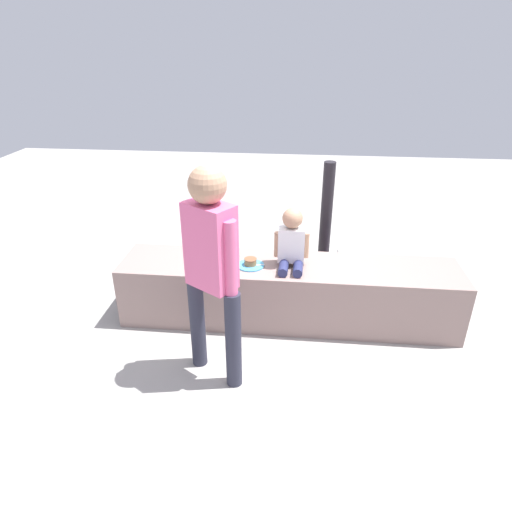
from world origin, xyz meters
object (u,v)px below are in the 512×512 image
at_px(handbag_black_leather, 204,268).
at_px(water_bottle_far_side, 293,277).
at_px(child_seated, 292,241).
at_px(handbag_brown_canvas, 245,273).
at_px(cake_plate, 251,264).
at_px(adult_standing, 211,259).
at_px(gift_bag, 359,281).
at_px(water_bottle_near_gift, 174,264).
at_px(party_cup_red, 209,250).
at_px(cake_box_white, 353,259).

bearing_deg(handbag_black_leather, water_bottle_far_side, -4.18).
bearing_deg(water_bottle_far_side, child_seated, -91.62).
bearing_deg(handbag_brown_canvas, handbag_black_leather, 166.47).
height_order(cake_plate, handbag_black_leather, cake_plate).
bearing_deg(child_seated, adult_standing, -123.89).
distance_m(child_seated, gift_bag, 0.98).
height_order(adult_standing, water_bottle_far_side, adult_standing).
bearing_deg(water_bottle_near_gift, handbag_brown_canvas, -13.40).
distance_m(gift_bag, party_cup_red, 1.71).
height_order(water_bottle_near_gift, party_cup_red, water_bottle_near_gift).
bearing_deg(adult_standing, handbag_black_leather, 105.39).
relative_size(adult_standing, handbag_black_leather, 5.01).
height_order(adult_standing, gift_bag, adult_standing).
height_order(gift_bag, water_bottle_near_gift, gift_bag).
distance_m(adult_standing, party_cup_red, 2.12).
bearing_deg(child_seated, water_bottle_far_side, 88.38).
bearing_deg(gift_bag, water_bottle_near_gift, 172.50).
relative_size(adult_standing, party_cup_red, 13.00).
bearing_deg(handbag_brown_canvas, water_bottle_far_side, 4.64).
bearing_deg(party_cup_red, water_bottle_near_gift, -122.31).
xyz_separation_m(cake_box_white, handbag_black_leather, (-1.52, -0.45, 0.04)).
distance_m(adult_standing, handbag_brown_canvas, 1.49).
bearing_deg(child_seated, water_bottle_near_gift, 149.37).
bearing_deg(water_bottle_far_side, cake_box_white, 39.05).
distance_m(adult_standing, gift_bag, 1.83).
xyz_separation_m(cake_plate, water_bottle_near_gift, (-0.88, 0.76, -0.45)).
relative_size(water_bottle_near_gift, handbag_brown_canvas, 0.54).
relative_size(water_bottle_far_side, party_cup_red, 1.77).
relative_size(adult_standing, gift_bag, 4.66).
distance_m(cake_plate, handbag_brown_canvas, 0.71).
bearing_deg(handbag_brown_canvas, party_cup_red, 128.07).
relative_size(adult_standing, handbag_brown_canvas, 4.07).
bearing_deg(gift_bag, party_cup_red, 156.59).
relative_size(adult_standing, cake_plate, 6.78).
height_order(cake_plate, handbag_brown_canvas, cake_plate).
height_order(cake_box_white, handbag_brown_canvas, handbag_brown_canvas).
xyz_separation_m(party_cup_red, cake_box_white, (1.58, -0.06, 0.01)).
xyz_separation_m(cake_plate, party_cup_red, (-0.60, 1.19, -0.48)).
xyz_separation_m(adult_standing, cake_box_white, (1.15, 1.82, -0.85)).
bearing_deg(child_seated, handbag_brown_canvas, 130.03).
relative_size(adult_standing, cake_box_white, 5.19).
relative_size(gift_bag, water_bottle_far_side, 1.58).
bearing_deg(party_cup_red, cake_plate, -63.09).
bearing_deg(gift_bag, handbag_black_leather, 173.78).
xyz_separation_m(gift_bag, water_bottle_near_gift, (-1.84, 0.24, -0.05)).
bearing_deg(handbag_black_leather, gift_bag, -6.22).
relative_size(cake_plate, handbag_brown_canvas, 0.60).
relative_size(child_seated, party_cup_red, 4.13).
height_order(cake_box_white, handbag_black_leather, handbag_black_leather).
relative_size(water_bottle_near_gift, water_bottle_far_side, 0.98).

